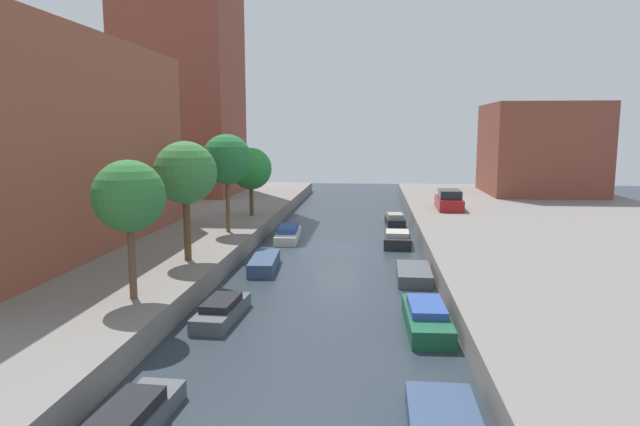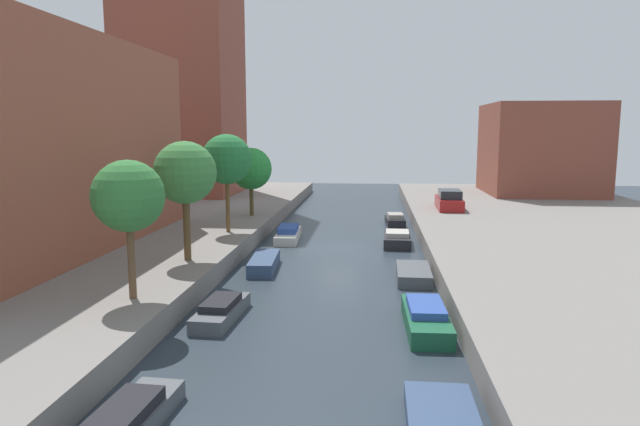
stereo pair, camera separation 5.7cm
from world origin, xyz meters
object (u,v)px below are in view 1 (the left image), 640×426
(low_block_right, at_px, (540,149))
(street_tree_0, at_px, (129,197))
(moored_boat_right_1, at_px, (427,318))
(moored_boat_right_4, at_px, (395,220))
(street_tree_2, at_px, (227,160))
(moored_boat_left_1, at_px, (222,311))
(apartment_tower_far, at_px, (181,48))
(moored_boat_right_2, at_px, (414,274))
(street_tree_3, at_px, (251,169))
(moored_boat_left_0, at_px, (130,420))
(street_tree_1, at_px, (185,173))
(parked_car, at_px, (449,201))
(moored_boat_left_2, at_px, (264,263))
(moored_boat_right_3, at_px, (397,239))
(moored_boat_left_3, at_px, (288,234))

(low_block_right, xyz_separation_m, street_tree_0, (-24.57, -36.99, -0.58))
(moored_boat_right_1, xyz_separation_m, moored_boat_right_4, (-0.26, 22.49, -0.02))
(street_tree_0, distance_m, street_tree_2, 13.59)
(low_block_right, bearing_deg, moored_boat_right_1, -111.01)
(moored_boat_left_1, distance_m, moored_boat_right_1, 7.56)
(street_tree_0, bearing_deg, moored_boat_right_4, 65.88)
(moored_boat_left_1, bearing_deg, moored_boat_right_1, -2.33)
(apartment_tower_far, distance_m, low_block_right, 35.42)
(apartment_tower_far, xyz_separation_m, moored_boat_right_2, (20.03, -26.46, -14.38))
(street_tree_3, distance_m, moored_boat_left_0, 27.84)
(low_block_right, distance_m, street_tree_2, 33.93)
(street_tree_1, relative_size, moored_boat_right_1, 1.28)
(low_block_right, bearing_deg, moored_boat_left_0, -115.99)
(street_tree_2, relative_size, moored_boat_right_4, 1.88)
(moored_boat_right_4, bearing_deg, moored_boat_left_0, -103.56)
(parked_car, bearing_deg, low_block_right, 50.25)
(street_tree_2, height_order, moored_boat_left_2, street_tree_2)
(moored_boat_left_0, xyz_separation_m, moored_boat_right_1, (7.56, 7.78, 0.07))
(street_tree_1, relative_size, parked_car, 1.17)
(moored_boat_right_2, bearing_deg, moored_boat_right_1, -90.22)
(moored_boat_left_1, distance_m, moored_boat_right_2, 9.91)
(street_tree_0, bearing_deg, parked_car, 59.76)
(street_tree_2, relative_size, moored_boat_left_1, 1.53)
(moored_boat_right_1, bearing_deg, street_tree_0, -177.06)
(apartment_tower_far, distance_m, parked_car, 28.64)
(street_tree_1, height_order, street_tree_2, street_tree_2)
(street_tree_1, relative_size, moored_boat_left_0, 1.43)
(street_tree_0, height_order, moored_boat_left_2, street_tree_0)
(street_tree_2, height_order, moored_boat_left_1, street_tree_2)
(moored_boat_right_4, bearing_deg, moored_boat_left_2, -116.44)
(parked_car, bearing_deg, street_tree_0, -120.24)
(street_tree_1, height_order, moored_boat_right_3, street_tree_1)
(parked_car, bearing_deg, moored_boat_right_3, -114.29)
(street_tree_3, bearing_deg, street_tree_1, -90.00)
(moored_boat_left_1, height_order, moored_boat_left_3, moored_boat_left_3)
(parked_car, height_order, moored_boat_left_0, parked_car)
(moored_boat_right_3, bearing_deg, moored_boat_right_1, -88.36)
(apartment_tower_far, bearing_deg, moored_boat_right_3, -43.31)
(moored_boat_left_3, bearing_deg, moored_boat_left_1, -90.63)
(moored_boat_left_2, relative_size, moored_boat_right_2, 1.14)
(street_tree_1, distance_m, moored_boat_right_2, 11.69)
(street_tree_3, bearing_deg, moored_boat_right_3, -25.85)
(moored_boat_left_0, xyz_separation_m, moored_boat_right_4, (7.30, 30.26, 0.04))
(street_tree_1, distance_m, street_tree_3, 14.06)
(moored_boat_left_3, bearing_deg, moored_boat_right_3, -10.19)
(street_tree_1, bearing_deg, street_tree_3, 90.00)
(moored_boat_right_2, distance_m, moored_boat_right_4, 15.80)
(street_tree_0, xyz_separation_m, street_tree_2, (0.00, 13.58, 0.62))
(moored_boat_left_1, xyz_separation_m, moored_boat_right_1, (7.56, -0.31, 0.05))
(moored_boat_left_1, bearing_deg, moored_boat_right_3, 63.61)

